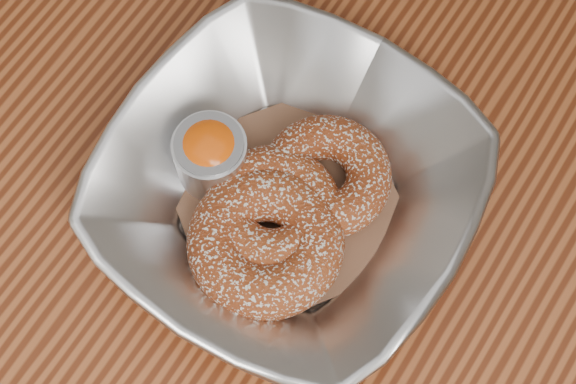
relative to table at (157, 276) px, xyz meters
The scene contains 7 objects.
table is the anchor object (origin of this frame).
serving_bowl 0.17m from the table, 44.40° to the left, with size 0.24×0.24×0.06m, color silver.
parchment 0.15m from the table, 44.40° to the left, with size 0.14×0.14×0.00m, color brown.
donut_back 0.18m from the table, 47.77° to the left, with size 0.09×0.09×0.03m, color maroon.
donut_front 0.16m from the table, 24.32° to the left, with size 0.10×0.10×0.04m, color maroon.
donut_extra 0.16m from the table, 38.72° to the left, with size 0.09×0.09×0.03m, color maroon.
ramekin 0.15m from the table, 74.70° to the left, with size 0.05×0.05×0.05m.
Camera 1 is at (0.19, -0.10, 1.32)m, focal length 55.00 mm.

